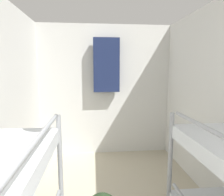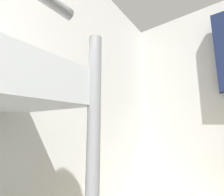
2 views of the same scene
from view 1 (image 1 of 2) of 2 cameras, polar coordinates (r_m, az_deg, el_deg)
name	(u,v)px [view 1 (image 1 of 2)]	position (r m, az deg, el deg)	size (l,w,h in m)	color
wall_back	(105,91)	(3.58, -2.01, 2.11)	(2.42, 0.06, 2.30)	silver
hanging_coat	(106,65)	(3.41, -1.62, 9.35)	(0.44, 0.12, 0.90)	#192347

